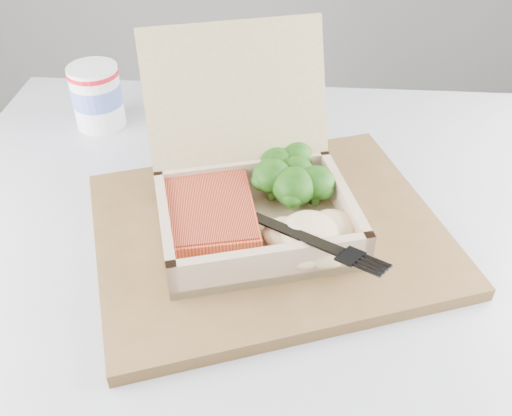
{
  "coord_description": "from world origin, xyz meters",
  "views": [
    {
      "loc": [
        0.3,
        -0.03,
        1.15
      ],
      "look_at": [
        0.36,
        0.42,
        0.78
      ],
      "focal_mm": 40.0,
      "sensor_mm": 36.0,
      "label": 1
    }
  ],
  "objects": [
    {
      "name": "cafe_table",
      "position": [
        0.37,
        0.38,
        0.55
      ],
      "size": [
        0.97,
        0.97,
        0.73
      ],
      "rotation": [
        0.0,
        0.0,
        -0.21
      ],
      "color": "black",
      "rests_on": "floor"
    },
    {
      "name": "takeout_container",
      "position": [
        0.36,
        0.45,
        0.8
      ],
      "size": [
        0.21,
        0.23,
        0.18
      ],
      "rotation": [
        0.0,
        0.0,
        0.07
      ],
      "color": "tan",
      "rests_on": "serving_tray"
    },
    {
      "name": "serving_tray",
      "position": [
        0.38,
        0.43,
        0.74
      ],
      "size": [
        0.4,
        0.34,
        0.02
      ],
      "primitive_type": "cube",
      "rotation": [
        0.0,
        0.0,
        0.13
      ],
      "color": "brown",
      "rests_on": "cafe_table"
    },
    {
      "name": "receipt",
      "position": [
        0.41,
        0.63,
        0.74
      ],
      "size": [
        0.1,
        0.14,
        0.0
      ],
      "primitive_type": "cube",
      "rotation": [
        0.0,
        0.0,
        -0.2
      ],
      "color": "white",
      "rests_on": "cafe_table"
    },
    {
      "name": "plastic_fork",
      "position": [
        0.38,
        0.38,
        0.79
      ],
      "size": [
        0.11,
        0.14,
        0.02
      ],
      "rotation": [
        0.0,
        0.0,
        3.8
      ],
      "color": "black",
      "rests_on": "mashed_potatoes"
    },
    {
      "name": "broccoli_pile",
      "position": [
        0.41,
        0.47,
        0.78
      ],
      "size": [
        0.11,
        0.11,
        0.04
      ],
      "primitive_type": null,
      "color": "#2A6717",
      "rests_on": "takeout_container"
    },
    {
      "name": "mashed_potatoes",
      "position": [
        0.41,
        0.38,
        0.78
      ],
      "size": [
        0.1,
        0.09,
        0.03
      ],
      "primitive_type": "ellipsoid",
      "color": "beige",
      "rests_on": "takeout_container"
    },
    {
      "name": "paper_cup",
      "position": [
        0.18,
        0.69,
        0.78
      ],
      "size": [
        0.07,
        0.07,
        0.09
      ],
      "color": "silver",
      "rests_on": "cafe_table"
    },
    {
      "name": "salmon_fillet",
      "position": [
        0.31,
        0.43,
        0.77
      ],
      "size": [
        0.1,
        0.12,
        0.03
      ],
      "primitive_type": "cube",
      "rotation": [
        0.0,
        0.0,
        0.01
      ],
      "color": "#F04C2E",
      "rests_on": "takeout_container"
    }
  ]
}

